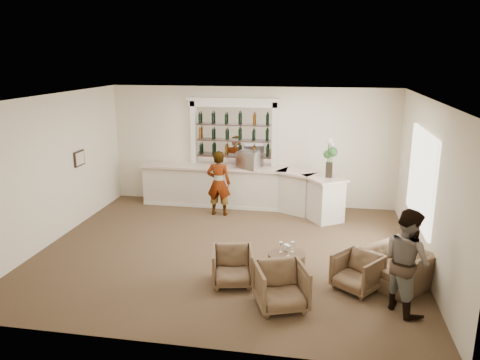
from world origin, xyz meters
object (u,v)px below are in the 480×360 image
(armchair_center, at_px, (281,286))
(flower_vase, at_px, (330,155))
(espresso_machine, at_px, (248,160))
(cocktail_table, at_px, (286,265))
(sommelier, at_px, (219,183))
(armchair_left, at_px, (233,266))
(guest, at_px, (406,261))
(bar_counter, at_px, (243,188))
(armchair_right, at_px, (357,272))
(armchair_far, at_px, (397,268))

(armchair_center, xyz_separation_m, flower_vase, (0.77, 4.56, 1.32))
(espresso_machine, distance_m, flower_vase, 2.25)
(cocktail_table, xyz_separation_m, sommelier, (-2.06, 3.37, 0.62))
(armchair_center, bearing_deg, cocktail_table, 69.21)
(sommelier, relative_size, armchair_left, 2.27)
(cocktail_table, distance_m, guest, 2.26)
(bar_counter, relative_size, espresso_machine, 10.60)
(guest, relative_size, flower_vase, 1.79)
(bar_counter, height_order, flower_vase, flower_vase)
(cocktail_table, height_order, armchair_left, armchair_left)
(armchair_center, height_order, flower_vase, flower_vase)
(flower_vase, bearing_deg, armchair_right, -81.90)
(armchair_left, bearing_deg, armchair_right, -7.62)
(armchair_left, bearing_deg, espresso_machine, 83.25)
(armchair_left, relative_size, armchair_far, 0.71)
(guest, relative_size, armchair_far, 1.66)
(armchair_center, relative_size, armchair_far, 0.78)
(armchair_right, xyz_separation_m, espresso_machine, (-2.68, 4.25, 1.03))
(bar_counter, xyz_separation_m, armchair_right, (2.83, -4.28, -0.23))
(sommelier, bearing_deg, cocktail_table, 121.81)
(guest, height_order, armchair_center, guest)
(espresso_machine, bearing_deg, armchair_left, -69.55)
(bar_counter, bearing_deg, cocktail_table, -69.19)
(bar_counter, distance_m, armchair_far, 5.38)
(guest, xyz_separation_m, espresso_machine, (-3.39, 4.84, 0.49))
(armchair_center, height_order, armchair_far, armchair_center)
(cocktail_table, bearing_deg, armchair_left, -156.66)
(sommelier, xyz_separation_m, guest, (4.07, -4.19, 0.02))
(bar_counter, relative_size, cocktail_table, 8.09)
(sommelier, bearing_deg, armchair_center, 115.06)
(bar_counter, distance_m, armchair_right, 5.14)
(armchair_left, distance_m, armchair_right, 2.27)
(guest, bearing_deg, sommelier, 10.62)
(sommelier, height_order, armchair_right, sommelier)
(cocktail_table, bearing_deg, armchair_center, -90.18)
(armchair_left, bearing_deg, sommelier, 94.06)
(armchair_center, distance_m, flower_vase, 4.81)
(espresso_machine, bearing_deg, bar_counter, -174.70)
(bar_counter, xyz_separation_m, cocktail_table, (1.54, -4.04, -0.32))
(cocktail_table, xyz_separation_m, armchair_left, (-0.97, -0.42, 0.10))
(bar_counter, height_order, armchair_right, bar_counter)
(armchair_far, bearing_deg, armchair_center, -105.63)
(armchair_left, height_order, flower_vase, flower_vase)
(armchair_far, bearing_deg, armchair_left, -126.23)
(guest, height_order, espresso_machine, guest)
(bar_counter, xyz_separation_m, guest, (3.54, -4.87, 0.31))
(sommelier, height_order, armchair_center, sommelier)
(cocktail_table, relative_size, armchair_left, 0.93)
(bar_counter, relative_size, armchair_left, 7.50)
(guest, bearing_deg, armchair_far, -35.01)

